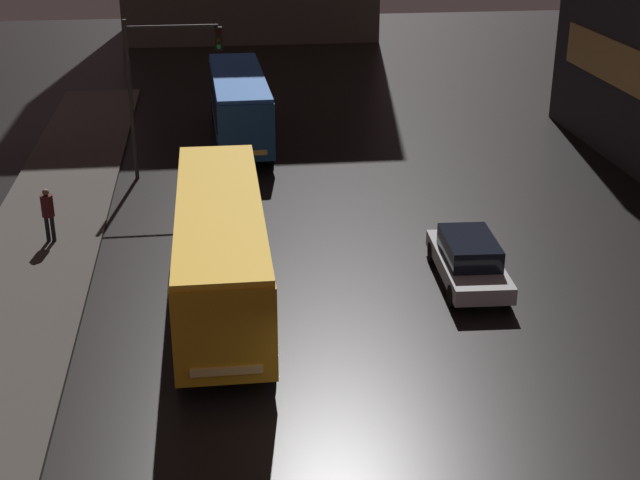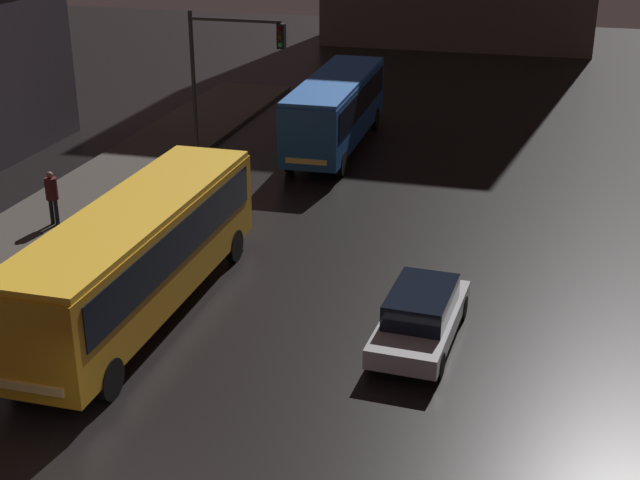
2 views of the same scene
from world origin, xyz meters
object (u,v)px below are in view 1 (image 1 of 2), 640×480
pedestrian_near (48,210)px  traffic_light_main (162,72)px  bus_near (221,241)px  car_taxi (469,259)px  bus_far (239,100)px

pedestrian_near → traffic_light_main: (3.70, 6.64, 3.07)m
pedestrian_near → traffic_light_main: 8.20m
bus_near → car_taxi: 7.58m
car_taxi → pedestrian_near: pedestrian_near is taller
bus_far → traffic_light_main: 6.19m
traffic_light_main → car_taxi: bearing=-49.9°
bus_far → traffic_light_main: traffic_light_main is taller
bus_near → pedestrian_near: bus_near is taller
bus_far → car_taxi: (6.26, -15.90, -1.16)m
bus_near → bus_far: size_ratio=1.09×
bus_near → bus_far: bearing=-94.0°
bus_near → car_taxi: bus_near is taller
car_taxi → pedestrian_near: size_ratio=2.52×
pedestrian_near → traffic_light_main: bearing=151.6°
pedestrian_near → car_taxi: bearing=71.8°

